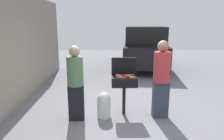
{
  "coord_description": "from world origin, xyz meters",
  "views": [
    {
      "loc": [
        -0.24,
        -5.05,
        2.21
      ],
      "look_at": [
        -0.18,
        0.31,
        1.0
      ],
      "focal_mm": 34.0,
      "sensor_mm": 36.0,
      "label": 1
    }
  ],
  "objects": [
    {
      "name": "hot_dog_14",
      "position": [
        -0.02,
        -0.11,
        0.97
      ],
      "size": [
        0.13,
        0.03,
        0.03
      ],
      "primitive_type": "cylinder",
      "rotation": [
        0.0,
        1.57,
        0.01
      ],
      "color": "#C6593D",
      "rests_on": "bbq_grill"
    },
    {
      "name": "hot_dog_7",
      "position": [
        0.04,
        -0.35,
        0.97
      ],
      "size": [
        0.13,
        0.03,
        0.03
      ],
      "primitive_type": "cylinder",
      "rotation": [
        0.0,
        1.57,
        -0.05
      ],
      "color": "#AD4228",
      "rests_on": "bbq_grill"
    },
    {
      "name": "hot_dog_1",
      "position": [
        0.28,
        -0.07,
        0.97
      ],
      "size": [
        0.13,
        0.04,
        0.03
      ],
      "primitive_type": "cylinder",
      "rotation": [
        0.0,
        1.57,
        0.1
      ],
      "color": "#C6593D",
      "rests_on": "bbq_grill"
    },
    {
      "name": "parked_minivan",
      "position": [
        1.46,
        5.2,
        1.03
      ],
      "size": [
        2.44,
        4.59,
        2.02
      ],
      "rotation": [
        0.0,
        0.0,
        3.03
      ],
      "color": "black",
      "rests_on": "ground"
    },
    {
      "name": "hot_dog_3",
      "position": [
        0.1,
        -0.3,
        0.97
      ],
      "size": [
        0.13,
        0.04,
        0.03
      ],
      "primitive_type": "cylinder",
      "rotation": [
        0.0,
        1.57,
        0.08
      ],
      "color": "#B74C33",
      "rests_on": "bbq_grill"
    },
    {
      "name": "hot_dog_9",
      "position": [
        0.28,
        -0.36,
        0.97
      ],
      "size": [
        0.13,
        0.04,
        0.03
      ],
      "primitive_type": "cylinder",
      "rotation": [
        0.0,
        1.57,
        0.07
      ],
      "color": "#C6593D",
      "rests_on": "bbq_grill"
    },
    {
      "name": "bbq_grill",
      "position": [
        0.1,
        -0.19,
        0.81
      ],
      "size": [
        0.6,
        0.44,
        0.95
      ],
      "color": "black",
      "rests_on": "ground"
    },
    {
      "name": "propane_tank",
      "position": [
        -0.38,
        -0.36,
        0.32
      ],
      "size": [
        0.32,
        0.32,
        0.62
      ],
      "color": "silver",
      "rests_on": "ground"
    },
    {
      "name": "hot_dog_8",
      "position": [
        0.29,
        -0.31,
        0.97
      ],
      "size": [
        0.13,
        0.03,
        0.03
      ],
      "primitive_type": "cylinder",
      "rotation": [
        0.0,
        1.57,
        -0.0
      ],
      "color": "#C6593D",
      "rests_on": "bbq_grill"
    },
    {
      "name": "ground_plane",
      "position": [
        0.0,
        0.0,
        0.0
      ],
      "size": [
        24.0,
        24.0,
        0.0
      ],
      "primitive_type": "plane",
      "color": "slate"
    },
    {
      "name": "hot_dog_13",
      "position": [
        0.15,
        -0.13,
        0.97
      ],
      "size": [
        0.13,
        0.04,
        0.03
      ],
      "primitive_type": "cylinder",
      "rotation": [
        0.0,
        1.57,
        -0.07
      ],
      "color": "#B74C33",
      "rests_on": "bbq_grill"
    },
    {
      "name": "grill_lid_open",
      "position": [
        0.1,
        0.03,
        1.16
      ],
      "size": [
        0.6,
        0.05,
        0.42
      ],
      "primitive_type": "cube",
      "color": "black",
      "rests_on": "bbq_grill"
    },
    {
      "name": "house_wall_side",
      "position": [
        -2.79,
        1.0,
        1.52
      ],
      "size": [
        0.24,
        8.0,
        3.04
      ],
      "primitive_type": "cube",
      "color": "gray",
      "rests_on": "ground"
    },
    {
      "name": "hot_dog_15",
      "position": [
        0.28,
        -0.27,
        0.97
      ],
      "size": [
        0.13,
        0.03,
        0.03
      ],
      "primitive_type": "cylinder",
      "rotation": [
        0.0,
        1.57,
        -0.01
      ],
      "color": "#B74C33",
      "rests_on": "bbq_grill"
    },
    {
      "name": "hot_dog_0",
      "position": [
        0.25,
        -0.24,
        0.97
      ],
      "size": [
        0.13,
        0.04,
        0.03
      ],
      "primitive_type": "cylinder",
      "rotation": [
        0.0,
        1.57,
        0.07
      ],
      "color": "#B74C33",
      "rests_on": "bbq_grill"
    },
    {
      "name": "hot_dog_5",
      "position": [
        -0.01,
        -0.23,
        0.97
      ],
      "size": [
        0.13,
        0.03,
        0.03
      ],
      "primitive_type": "cylinder",
      "rotation": [
        0.0,
        1.57,
        0.04
      ],
      "color": "#B74C33",
      "rests_on": "bbq_grill"
    },
    {
      "name": "hot_dog_12",
      "position": [
        0.02,
        -0.26,
        0.97
      ],
      "size": [
        0.13,
        0.03,
        0.03
      ],
      "primitive_type": "cylinder",
      "rotation": [
        0.0,
        1.57,
        0.06
      ],
      "color": "#AD4228",
      "rests_on": "bbq_grill"
    },
    {
      "name": "hot_dog_11",
      "position": [
        -0.03,
        -0.07,
        0.97
      ],
      "size": [
        0.13,
        0.04,
        0.03
      ],
      "primitive_type": "cylinder",
      "rotation": [
        0.0,
        1.57,
        -0.09
      ],
      "color": "#B74C33",
      "rests_on": "bbq_grill"
    },
    {
      "name": "hot_dog_6",
      "position": [
        -0.03,
        -0.16,
        0.97
      ],
      "size": [
        0.13,
        0.04,
        0.03
      ],
      "primitive_type": "cylinder",
      "rotation": [
        0.0,
        1.57,
        -0.09
      ],
      "color": "#AD4228",
      "rests_on": "bbq_grill"
    },
    {
      "name": "hot_dog_2",
      "position": [
        -0.04,
        -0.31,
        0.97
      ],
      "size": [
        0.13,
        0.03,
        0.03
      ],
      "primitive_type": "cylinder",
      "rotation": [
        0.0,
        1.57,
        -0.05
      ],
      "color": "#B74C33",
      "rests_on": "bbq_grill"
    },
    {
      "name": "person_right",
      "position": [
        0.95,
        -0.35,
        0.99
      ],
      "size": [
        0.38,
        0.38,
        1.82
      ],
      "rotation": [
        0.0,
        0.0,
        3.24
      ],
      "color": "#333847",
      "rests_on": "ground"
    },
    {
      "name": "hot_dog_4",
      "position": [
        0.21,
        -0.18,
        0.97
      ],
      "size": [
        0.13,
        0.04,
        0.03
      ],
      "primitive_type": "cylinder",
      "rotation": [
        0.0,
        1.57,
        -0.12
      ],
      "color": "#C6593D",
      "rests_on": "bbq_grill"
    },
    {
      "name": "person_left",
      "position": [
        -1.01,
        -0.48,
        0.93
      ],
      "size": [
        0.36,
        0.36,
        1.72
      ],
      "rotation": [
        0.0,
        0.0,
        0.18
      ],
      "color": "black",
      "rests_on": "ground"
    },
    {
      "name": "hot_dog_10",
      "position": [
        0.14,
        -0.09,
        0.97
      ],
      "size": [
        0.13,
        0.03,
        0.03
      ],
      "primitive_type": "cylinder",
      "rotation": [
        0.0,
        1.57,
        -0.05
      ],
      "color": "#AD4228",
      "rests_on": "bbq_grill"
    }
  ]
}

